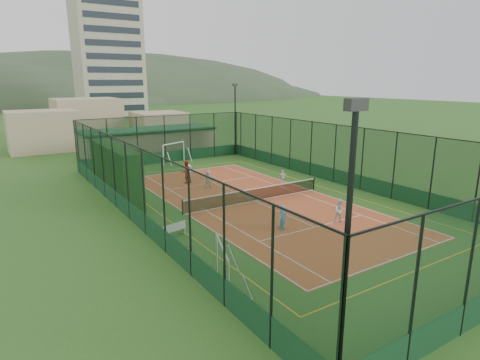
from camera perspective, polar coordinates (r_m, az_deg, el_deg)
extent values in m
plane|color=#316522|center=(29.54, 2.12, -3.01)|extent=(300.00, 300.00, 0.00)
cube|color=#AB5626|center=(29.54, 2.12, -3.00)|extent=(11.17, 23.97, 0.01)
cube|color=beige|center=(109.09, -18.29, 16.71)|extent=(15.00, 12.00, 30.00)
cube|color=black|center=(31.33, -17.34, 1.10)|extent=(1.36, 9.08, 3.97)
imported|color=silver|center=(24.25, 5.95, -5.39)|extent=(0.72, 0.66, 1.23)
imported|color=#4B8AD6|center=(23.80, 6.15, -5.37)|extent=(0.68, 0.62, 1.55)
imported|color=silver|center=(25.72, 14.04, -4.26)|extent=(0.93, 0.87, 1.52)
imported|color=white|center=(35.80, -7.28, 1.10)|extent=(1.00, 0.74, 1.39)
imported|color=white|center=(34.08, 6.12, 0.39)|extent=(0.80, 0.43, 1.30)
imported|color=silver|center=(33.04, -4.57, 0.16)|extent=(1.45, 0.73, 1.49)
imported|color=#AD1912|center=(34.74, -7.66, 1.13)|extent=(0.94, 0.73, 1.91)
sphere|color=#CCE033|center=(31.46, 4.48, -1.89)|extent=(0.07, 0.07, 0.07)
sphere|color=#CCE033|center=(29.35, -3.24, -3.05)|extent=(0.07, 0.07, 0.07)
sphere|color=#CCE033|center=(29.80, -0.21, -2.76)|extent=(0.07, 0.07, 0.07)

